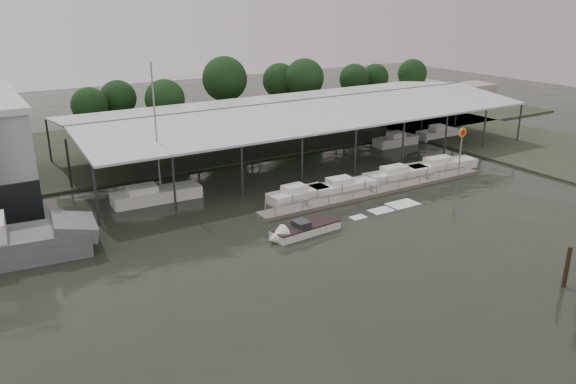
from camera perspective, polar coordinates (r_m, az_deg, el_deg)
ground at (r=43.57m, az=2.50°, el=-7.28°), size 200.00×200.00×0.00m
land_strip_far at (r=79.74m, az=-14.70°, el=4.61°), size 140.00×30.00×0.30m
land_strip_east at (r=81.52m, az=25.43°, el=3.66°), size 20.00×60.00×0.30m
covered_boat_shed at (r=72.93m, az=1.31°, el=8.76°), size 58.24×24.00×6.96m
floating_dock at (r=59.32m, az=9.11°, el=0.09°), size 28.00×2.00×1.40m
shell_fuel_sign at (r=66.50m, az=17.22°, el=4.91°), size 1.10×0.18×5.55m
distant_commercial_buildings at (r=113.08m, az=14.90°, el=9.71°), size 22.00×8.00×4.00m
white_sailboat at (r=57.69m, az=-13.33°, el=-0.27°), size 8.92×3.00×13.87m
speedboat_underway at (r=48.40m, az=1.26°, el=-3.93°), size 18.06×3.48×2.00m
moored_cruiser_0 at (r=56.40m, az=1.00°, el=-0.24°), size 6.63×2.51×1.70m
moored_cruiser_1 at (r=58.97m, az=5.57°, el=0.55°), size 7.46×2.61×1.70m
moored_cruiser_2 at (r=63.87m, az=10.99°, el=1.76°), size 8.33×2.58×1.70m
moored_cruiser_3 at (r=68.57m, az=15.21°, el=2.65°), size 9.57×3.09×1.70m
horizon_tree_line at (r=93.62m, az=-2.05°, el=10.98°), size 64.98×11.68×10.63m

